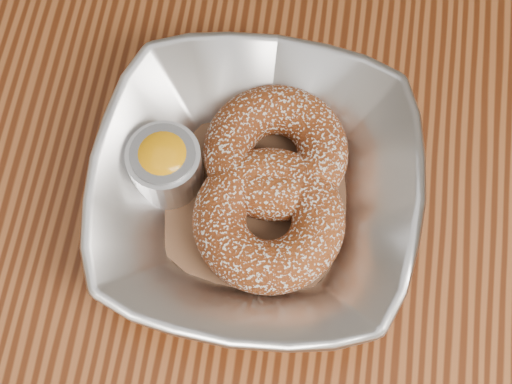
# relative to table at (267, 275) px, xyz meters

# --- Properties ---
(ground_plane) EXTENTS (4.00, 4.00, 0.00)m
(ground_plane) POSITION_rel_table_xyz_m (0.00, 0.00, -0.65)
(ground_plane) COLOR #565659
(ground_plane) RESTS_ON ground
(table) EXTENTS (1.20, 0.80, 0.75)m
(table) POSITION_rel_table_xyz_m (0.00, 0.00, 0.00)
(table) COLOR brown
(table) RESTS_ON ground_plane
(serving_bowl) EXTENTS (0.23, 0.23, 0.06)m
(serving_bowl) POSITION_rel_table_xyz_m (-0.01, 0.02, 0.13)
(serving_bowl) COLOR silver
(serving_bowl) RESTS_ON table
(parchment) EXTENTS (0.20, 0.20, 0.00)m
(parchment) POSITION_rel_table_xyz_m (-0.01, 0.02, 0.11)
(parchment) COLOR brown
(parchment) RESTS_ON table
(donut_back) EXTENTS (0.12, 0.12, 0.04)m
(donut_back) POSITION_rel_table_xyz_m (-0.00, 0.06, 0.13)
(donut_back) COLOR maroon
(donut_back) RESTS_ON parchment
(donut_front) EXTENTS (0.14, 0.14, 0.04)m
(donut_front) POSITION_rel_table_xyz_m (-0.00, 0.00, 0.13)
(donut_front) COLOR maroon
(donut_front) RESTS_ON parchment
(ramekin) EXTENTS (0.05, 0.05, 0.05)m
(ramekin) POSITION_rel_table_xyz_m (-0.08, 0.03, 0.13)
(ramekin) COLOR silver
(ramekin) RESTS_ON table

